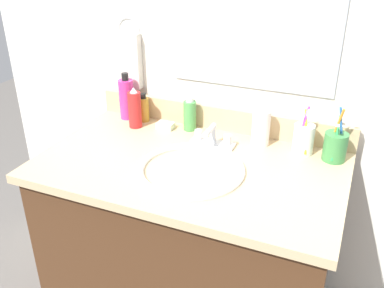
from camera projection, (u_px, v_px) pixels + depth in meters
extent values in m
cube|color=#4C2D19|center=(190.00, 253.00, 1.59)|extent=(0.97, 0.55, 0.72)
cube|color=#D1B284|center=(190.00, 166.00, 1.42)|extent=(1.01, 0.60, 0.03)
cube|color=#D1B284|center=(220.00, 118.00, 1.63)|extent=(1.01, 0.02, 0.09)
cube|color=white|center=(224.00, 144.00, 1.75)|extent=(2.11, 0.04, 1.30)
cube|color=#B2BCC6|center=(255.00, 9.00, 1.45)|extent=(0.60, 0.01, 0.56)
torus|color=silver|center=(128.00, 29.00, 1.67)|extent=(0.10, 0.01, 0.10)
cube|color=silver|center=(128.00, 60.00, 1.71)|extent=(0.11, 0.04, 0.22)
torus|color=white|center=(191.00, 169.00, 1.37)|extent=(0.35, 0.35, 0.02)
ellipsoid|color=white|center=(191.00, 181.00, 1.39)|extent=(0.30, 0.30, 0.11)
cylinder|color=#B2B5BA|center=(191.00, 190.00, 1.40)|extent=(0.04, 0.04, 0.01)
cube|color=silver|center=(213.00, 143.00, 1.53)|extent=(0.16, 0.05, 0.01)
cylinder|color=silver|center=(213.00, 134.00, 1.51)|extent=(0.02, 0.02, 0.06)
cylinder|color=silver|center=(209.00, 130.00, 1.47)|extent=(0.02, 0.09, 0.02)
cylinder|color=silver|center=(198.00, 135.00, 1.54)|extent=(0.03, 0.03, 0.04)
cylinder|color=silver|center=(227.00, 140.00, 1.50)|extent=(0.03, 0.03, 0.04)
cylinder|color=white|center=(261.00, 128.00, 1.50)|extent=(0.06, 0.06, 0.13)
cone|color=white|center=(263.00, 107.00, 1.47)|extent=(0.03, 0.03, 0.03)
cylinder|color=red|center=(135.00, 110.00, 1.64)|extent=(0.05, 0.05, 0.14)
cone|color=white|center=(133.00, 90.00, 1.60)|extent=(0.03, 0.03, 0.02)
cylinder|color=gold|center=(144.00, 110.00, 1.70)|extent=(0.04, 0.04, 0.10)
cylinder|color=black|center=(143.00, 96.00, 1.68)|extent=(0.02, 0.02, 0.02)
cylinder|color=#D8338C|center=(127.00, 99.00, 1.72)|extent=(0.06, 0.06, 0.16)
cylinder|color=black|center=(125.00, 77.00, 1.67)|extent=(0.03, 0.03, 0.03)
cylinder|color=#4C9E4C|center=(190.00, 116.00, 1.62)|extent=(0.05, 0.05, 0.11)
cylinder|color=white|center=(190.00, 99.00, 1.59)|extent=(0.03, 0.03, 0.02)
cylinder|color=white|center=(303.00, 139.00, 1.45)|extent=(0.07, 0.07, 0.10)
cylinder|color=white|center=(301.00, 129.00, 1.44)|extent=(0.05, 0.01, 0.15)
cube|color=white|center=(298.00, 111.00, 1.42)|extent=(0.01, 0.02, 0.01)
cylinder|color=#B23FBF|center=(302.00, 130.00, 1.43)|extent=(0.03, 0.04, 0.16)
cube|color=white|center=(300.00, 112.00, 1.39)|extent=(0.01, 0.02, 0.01)
cylinder|color=yellow|center=(306.00, 132.00, 1.43)|extent=(0.03, 0.05, 0.15)
cube|color=white|center=(310.00, 119.00, 1.38)|extent=(0.01, 0.02, 0.02)
cylinder|color=#3F8C47|center=(335.00, 147.00, 1.41)|extent=(0.08, 0.08, 0.10)
cylinder|color=blue|center=(341.00, 132.00, 1.39)|extent=(0.04, 0.03, 0.18)
cube|color=white|center=(350.00, 110.00, 1.36)|extent=(0.01, 0.02, 0.01)
cylinder|color=orange|center=(335.00, 131.00, 1.40)|extent=(0.04, 0.06, 0.18)
cube|color=white|center=(334.00, 107.00, 1.39)|extent=(0.01, 0.02, 0.02)
cylinder|color=green|center=(336.00, 139.00, 1.38)|extent=(0.01, 0.06, 0.14)
cube|color=white|center=(338.00, 125.00, 1.34)|extent=(0.01, 0.02, 0.01)
cube|color=white|center=(165.00, 126.00, 1.65)|extent=(0.06, 0.04, 0.02)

